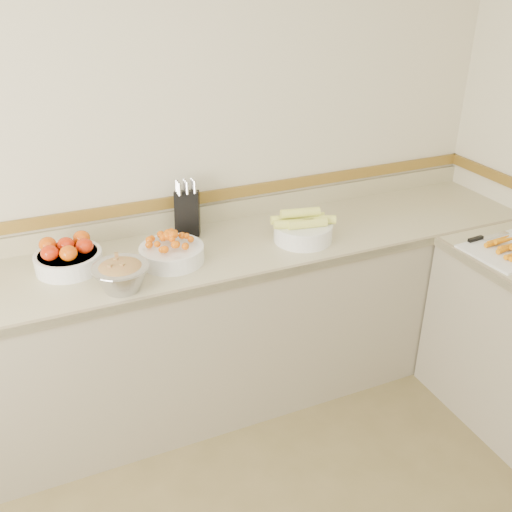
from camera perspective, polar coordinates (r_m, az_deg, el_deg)
name	(u,v)px	position (r m, az deg, el deg)	size (l,w,h in m)	color
back_wall	(138,159)	(2.88, -11.76, 9.52)	(4.00, 4.00, 0.00)	beige
counter_back	(168,336)	(2.98, -8.80, -7.92)	(4.00, 0.65, 1.08)	#BCB389
knife_block	(187,212)	(2.93, -6.89, 4.40)	(0.17, 0.18, 0.30)	black
tomato_bowl	(68,257)	(2.73, -18.28, -0.06)	(0.30, 0.30, 0.15)	white
cherry_tomato_bowl	(172,251)	(2.69, -8.45, 0.49)	(0.30, 0.30, 0.17)	white
corn_bowl	(303,229)	(2.87, 4.70, 2.75)	(0.33, 0.30, 0.18)	white
rhubarb_bowl	(121,275)	(2.49, -13.34, -1.83)	(0.25, 0.25, 0.14)	#B2B2BA
cutting_board	(512,249)	(3.03, 24.25, 0.62)	(0.44, 0.36, 0.06)	white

